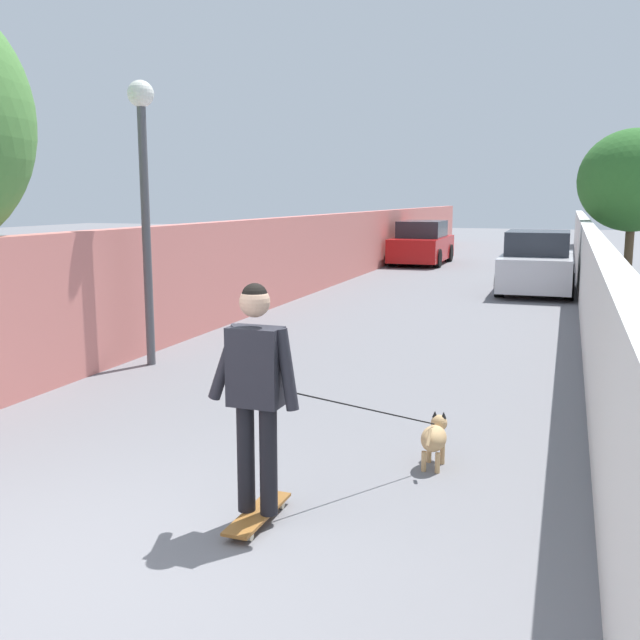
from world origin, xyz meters
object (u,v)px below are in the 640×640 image
Objects in this scene: skateboard at (258,514)px; car_far at (422,244)px; tree_right_near at (634,181)px; lamp_post at (144,171)px; car_near at (537,264)px; person_skateboarder at (256,381)px; dog at (434,437)px.

car_far is at bearing 7.85° from skateboard.
skateboard is at bearing 168.23° from tree_right_near.
lamp_post reaches higher than car_near.
lamp_post reaches higher than person_skateboarder.
person_skateboarder reaches higher than car_near.
tree_right_near reaches higher than person_skateboarder.
car_far is (16.98, -0.60, -2.01)m from lamp_post.
lamp_post is 4.88× the size of skateboard.
car_near is 8.10m from car_far.
tree_right_near is 2.53× the size of person_skateboarder.
skateboard is 1.01m from person_skateboarder.
skateboard is (-4.18, -3.52, -2.65)m from lamp_post.
tree_right_near is 5.33× the size of skateboard.
skateboard is 21.37m from car_far.
dog is at bearing 178.52° from car_near.
person_skateboarder is at bearing -172.15° from car_far.
car_near is at bearing -5.39° from skateboard.
lamp_post is (-13.66, 7.23, -0.11)m from tree_right_near.
skateboard is at bearing -26.57° from person_skateboarder.
dog is at bearing -120.19° from lamp_post.
car_far reaches higher than skateboard.
skateboard is 14.35m from car_near.
car_near is at bearing 146.38° from tree_right_near.
lamp_post is 6.07m from skateboard.
car_far is at bearing 11.34° from dog.
dog is (-2.64, -4.53, -2.45)m from lamp_post.
skateboard is 0.20× the size of car_far.
tree_right_near is 1.05× the size of car_far.
skateboard is 0.21× the size of car_near.
car_near is (-3.56, 2.37, -2.12)m from tree_right_near.
person_skateboarder is (-17.83, 3.72, -1.76)m from tree_right_near.
car_near is (14.27, -1.35, -0.36)m from person_skateboarder.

